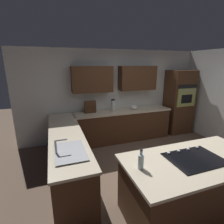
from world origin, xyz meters
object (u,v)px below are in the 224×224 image
wall_oven (179,102)px  mixing_bowl (134,107)px  cooktop (194,158)px  spice_rack (90,107)px  sink_unit (70,151)px  oil_bottle (141,161)px  blender (113,106)px

wall_oven → mixing_bowl: size_ratio=8.74×
cooktop → spice_rack: 2.99m
sink_unit → cooktop: size_ratio=0.92×
oil_bottle → mixing_bowl: bearing=-114.5°
sink_unit → blender: blender is taller
wall_oven → cooktop: 3.43m
mixing_bowl → oil_bottle: (1.26, 2.76, 0.04)m
wall_oven → sink_unit: bearing=28.4°
sink_unit → cooktop: bearing=154.8°
sink_unit → mixing_bowl: sink_unit is taller
sink_unit → blender: 2.49m
spice_rack → oil_bottle: bearing=90.8°
sink_unit → oil_bottle: 1.10m
wall_oven → oil_bottle: wall_oven is taller
wall_oven → sink_unit: wall_oven is taller
cooktop → blender: size_ratio=2.21×
wall_oven → spice_rack: (2.90, -0.08, 0.06)m
cooktop → blender: 2.82m
sink_unit → blender: size_ratio=2.04×
mixing_bowl → oil_bottle: oil_bottle is taller
oil_bottle → blender: bearing=-102.4°
cooktop → spice_rack: bearing=-72.9°
cooktop → blender: blender is taller
blender → spice_rack: 0.65m
blender → spice_rack: blender is taller
oil_bottle → sink_unit: bearing=-41.8°
sink_unit → spice_rack: 2.22m
spice_rack → oil_bottle: 2.81m
blender → spice_rack: bearing=-3.7°
wall_oven → oil_bottle: (2.86, 2.72, -0.00)m
mixing_bowl → oil_bottle: bearing=65.5°
wall_oven → mixing_bowl: (1.60, -0.04, -0.05)m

